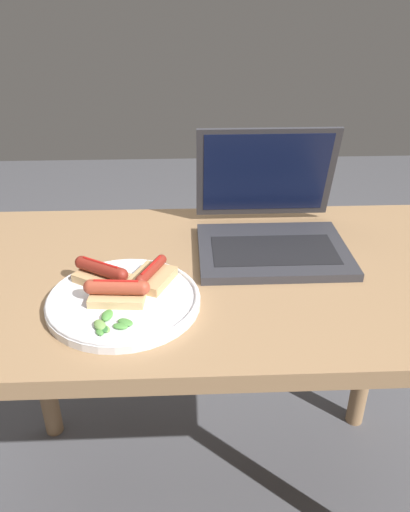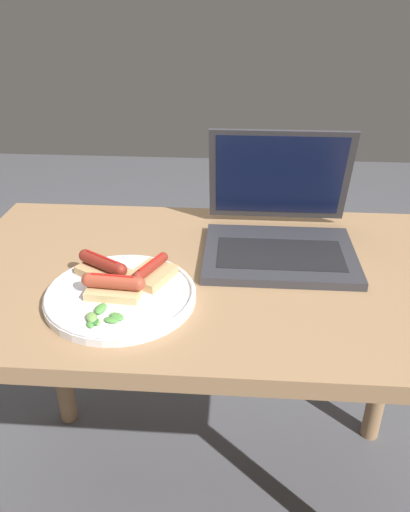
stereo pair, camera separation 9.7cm
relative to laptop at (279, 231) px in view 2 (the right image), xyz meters
The scene contains 8 objects.
ground_plane 0.79m from the laptop, 142.41° to the right, with size 6.00×6.00×0.00m, color #4C4C51.
desk 0.23m from the laptop, 142.41° to the right, with size 1.12×0.64×0.73m.
laptop is the anchor object (origin of this frame).
plate 0.39m from the laptop, 143.52° to the right, with size 0.28×0.28×0.02m.
sausage_toast_left 0.40m from the laptop, 143.35° to the right, with size 0.12×0.07×0.05m.
sausage_toast_middle 0.31m from the laptop, 145.99° to the right, with size 0.10×0.11×0.04m.
sausage_toast_right 0.39m from the laptop, 154.50° to the right, with size 0.12×0.11×0.05m.
salad_pile 0.45m from the laptop, 136.28° to the right, with size 0.07×0.07×0.01m.
Camera 2 is at (0.04, -0.90, 1.26)m, focal length 35.00 mm.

